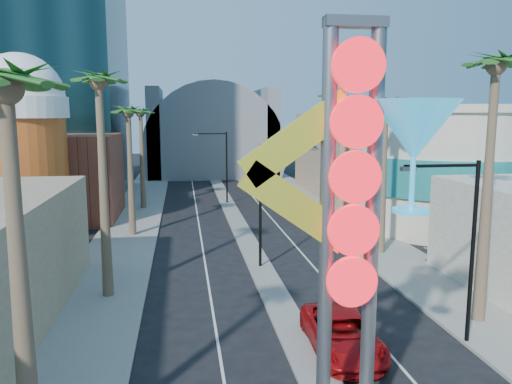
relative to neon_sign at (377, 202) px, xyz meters
name	(u,v)px	position (x,y,z in m)	size (l,w,h in m)	color
sidewalk_west	(133,223)	(-10.32, 32.04, -7.23)	(5.00, 100.00, 0.15)	gray
sidewalk_east	(333,216)	(8.68, 32.04, -7.23)	(5.00, 100.00, 0.15)	gray
median	(232,213)	(-0.82, 35.04, -7.23)	(1.60, 84.00, 0.15)	gray
brick_filler_west	(63,177)	(-16.82, 35.04, -3.31)	(10.00, 10.00, 8.00)	brown
filler_east	(353,155)	(15.18, 45.04, -2.31)	(10.00, 20.00, 10.00)	#987D62
beer_mug	(23,141)	(-17.82, 27.04, 0.54)	(7.00, 7.00, 14.50)	#AA4716
turquoise_building	(444,167)	(17.18, 27.04, -2.06)	(16.60, 16.60, 10.60)	#B0AB95
canopy	(212,148)	(-0.82, 69.04, -3.00)	(22.00, 16.00, 22.00)	slate
neon_sign	(377,202)	(0.00, 0.00, 0.00)	(6.53, 2.60, 12.55)	gray
streetlight_0	(269,194)	(-0.27, 17.04, -2.43)	(3.79, 0.25, 8.00)	black
streetlight_1	(222,160)	(-1.36, 41.04, -2.43)	(3.79, 0.25, 8.00)	black
streetlight_2	(463,236)	(5.91, 5.04, -2.47)	(3.45, 0.25, 8.00)	black
palm_0	(7,111)	(-9.82, -0.96, 2.62)	(2.40, 2.40, 11.70)	brown
palm_1	(99,95)	(-9.82, 13.04, 3.52)	(2.40, 2.40, 12.70)	brown
palm_2	(128,119)	(-9.82, 27.04, 2.17)	(2.40, 2.40, 11.20)	brown
palm_3	(141,118)	(-9.82, 39.04, 2.17)	(2.40, 2.40, 11.20)	brown
palm_5	(495,82)	(8.18, 7.04, 3.96)	(2.40, 2.40, 13.20)	brown
palm_6	(386,113)	(8.18, 19.04, 2.62)	(2.40, 2.40, 11.70)	brown
palm_7	(334,104)	(8.18, 31.04, 3.52)	(2.40, 2.40, 12.70)	brown
red_pickup	(342,333)	(0.78, 5.15, -6.50)	(2.67, 5.80, 1.61)	#B50D11
pedestrian_b	(429,249)	(10.60, 16.62, -6.36)	(0.78, 0.61, 1.60)	gray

